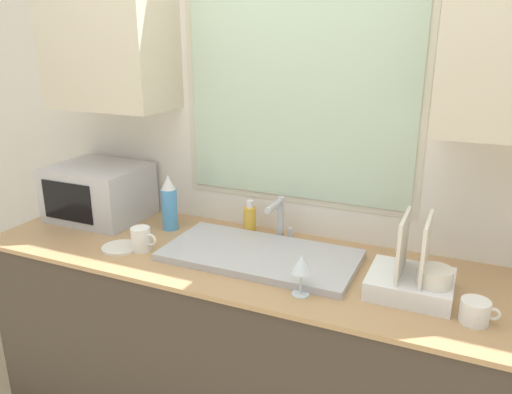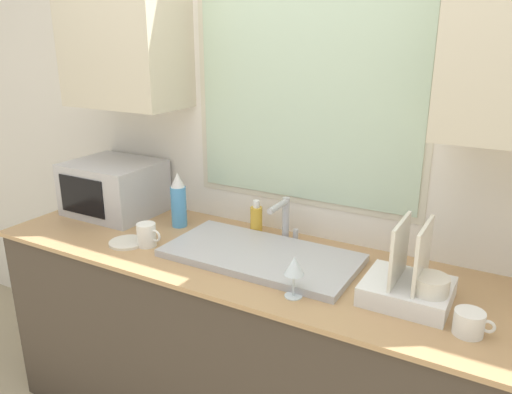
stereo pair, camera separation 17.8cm
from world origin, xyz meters
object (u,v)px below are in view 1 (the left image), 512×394
(microwave, at_px, (99,192))
(mug_near_sink, at_px, (141,239))
(soap_bottle, at_px, (250,219))
(wine_glass, at_px, (301,265))
(faucet, at_px, (279,216))
(spray_bottle, at_px, (169,203))
(dish_rack, at_px, (414,277))

(microwave, relative_size, mug_near_sink, 3.73)
(soap_bottle, height_order, wine_glass, soap_bottle)
(soap_bottle, relative_size, wine_glass, 1.05)
(faucet, relative_size, mug_near_sink, 1.68)
(wine_glass, bearing_deg, spray_bottle, 156.01)
(faucet, distance_m, soap_bottle, 0.17)
(microwave, bearing_deg, dish_rack, -6.27)
(microwave, bearing_deg, soap_bottle, 7.87)
(spray_bottle, distance_m, soap_bottle, 0.39)
(dish_rack, bearing_deg, wine_glass, -155.43)
(faucet, height_order, dish_rack, dish_rack)
(faucet, distance_m, microwave, 0.94)
(faucet, relative_size, dish_rack, 0.68)
(dish_rack, distance_m, spray_bottle, 1.15)
(dish_rack, xyz_separation_m, soap_bottle, (-0.76, 0.28, 0.00))
(spray_bottle, xyz_separation_m, wine_glass, (0.77, -0.34, -0.01))
(dish_rack, bearing_deg, faucet, 157.56)
(spray_bottle, height_order, soap_bottle, spray_bottle)
(soap_bottle, distance_m, mug_near_sink, 0.50)
(spray_bottle, distance_m, mug_near_sink, 0.27)
(microwave, height_order, wine_glass, microwave)
(faucet, bearing_deg, soap_bottle, 170.79)
(spray_bottle, bearing_deg, soap_bottle, 15.07)
(dish_rack, xyz_separation_m, spray_bottle, (-1.13, 0.18, 0.06))
(soap_bottle, bearing_deg, wine_glass, -47.77)
(microwave, height_order, mug_near_sink, microwave)
(spray_bottle, bearing_deg, dish_rack, -8.88)
(microwave, height_order, spray_bottle, microwave)
(microwave, bearing_deg, spray_bottle, 1.11)
(dish_rack, distance_m, soap_bottle, 0.81)
(spray_bottle, bearing_deg, faucet, 8.04)
(dish_rack, height_order, mug_near_sink, dish_rack)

